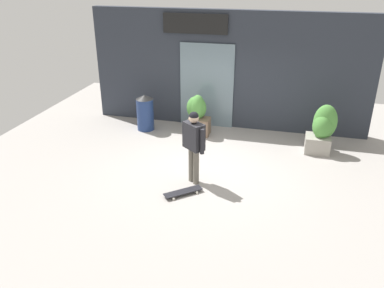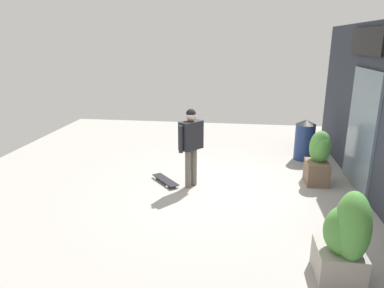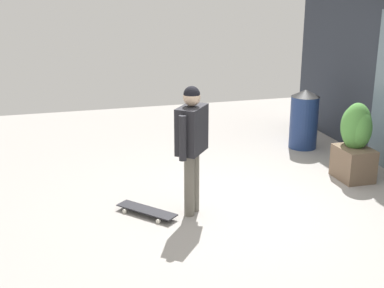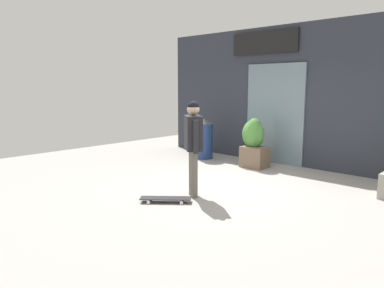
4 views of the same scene
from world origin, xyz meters
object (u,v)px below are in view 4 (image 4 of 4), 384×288
at_px(skateboard, 166,198).
at_px(planter_box_left, 254,141).
at_px(trash_bin, 204,139).
at_px(skateboarder, 193,139).

height_order(skateboard, planter_box_left, planter_box_left).
bearing_deg(skateboard, trash_bin, -98.92).
xyz_separation_m(skateboarder, skateboard, (-0.09, -0.57, -0.95)).
height_order(skateboarder, skateboard, skateboarder).
distance_m(skateboarder, planter_box_left, 2.75).
bearing_deg(planter_box_left, skateboarder, -78.16).
relative_size(skateboarder, skateboard, 2.15).
distance_m(skateboarder, trash_bin, 3.40).
bearing_deg(trash_bin, planter_box_left, 1.42).
bearing_deg(trash_bin, skateboarder, -51.27).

